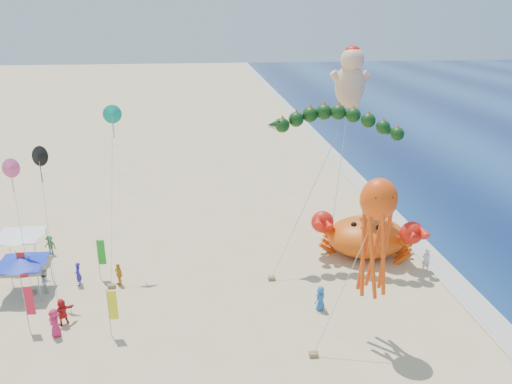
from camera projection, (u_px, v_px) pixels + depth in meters
ground at (288, 288)px, 34.93m from camera, size 320.00×320.00×0.00m
foam_strip at (450, 278)px, 36.22m from camera, size 320.00×320.00×0.00m
crab_inflatable at (367, 236)px, 39.18m from camera, size 8.44×7.27×3.70m
dragon_kite at (337, 126)px, 35.68m from camera, size 10.17×4.68×11.59m
cherub_kite at (351, 78)px, 37.63m from camera, size 2.90×3.17×15.85m
octopus_kite at (376, 229)px, 27.44m from camera, size 4.86×2.65×9.88m
canopy_blue at (21, 261)px, 33.54m from camera, size 3.33×3.33×2.71m
canopy_white at (19, 233)px, 37.64m from camera, size 3.53×3.53×2.71m
feather_flags at (66, 280)px, 31.94m from camera, size 7.39×7.08×3.20m
beachgoers at (122, 285)px, 33.56m from camera, size 29.37×12.06×1.81m
small_kites at (57, 162)px, 33.19m from camera, size 8.03×7.07×12.14m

